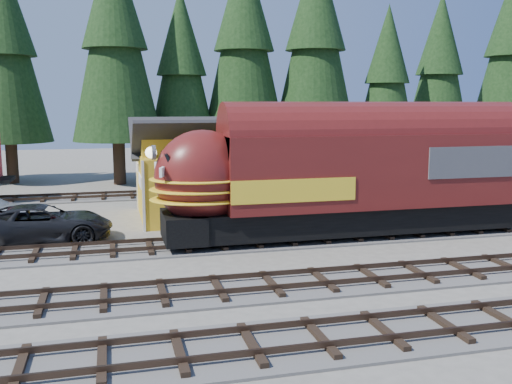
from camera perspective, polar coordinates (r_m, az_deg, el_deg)
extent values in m
plane|color=#6B665B|center=(21.74, 6.27, -7.36)|extent=(120.00, 120.00, 0.00)
cube|color=#4C4947|center=(29.87, 21.76, -3.39)|extent=(68.00, 3.20, 0.08)
cube|color=#38281E|center=(29.27, 22.61, -3.26)|extent=(68.00, 0.08, 0.16)
cube|color=#38281E|center=(30.40, 20.99, -2.73)|extent=(68.00, 0.08, 0.16)
cube|color=#4C4947|center=(38.08, -18.03, -0.65)|extent=(32.00, 3.20, 0.08)
cube|color=#38281E|center=(37.34, -18.11, -0.51)|extent=(32.00, 0.08, 0.16)
cube|color=#38281E|center=(38.76, -17.98, -0.17)|extent=(32.00, 0.08, 0.16)
cube|color=gold|center=(31.22, -0.44, 0.86)|extent=(12.00, 6.00, 3.40)
cube|color=gold|center=(30.98, -0.45, 5.29)|extent=(11.88, 3.30, 1.44)
cube|color=white|center=(29.30, -11.51, 1.13)|extent=(0.06, 2.40, 0.60)
cone|color=black|center=(47.22, -23.86, 13.30)|extent=(6.28, 6.28, 14.31)
cone|color=black|center=(44.11, -13.95, 14.76)|extent=(6.57, 6.57, 14.96)
cone|color=black|center=(45.98, -7.47, 12.32)|extent=(5.41, 5.41, 12.32)
cone|color=black|center=(47.21, -1.21, 14.92)|extent=(6.73, 6.73, 15.32)
cone|color=black|center=(47.97, 5.97, 14.90)|extent=(6.78, 6.78, 15.45)
cone|color=black|center=(49.27, 12.98, 11.29)|extent=(5.07, 5.07, 11.56)
cone|color=black|center=(53.63, 17.86, 11.84)|extent=(5.62, 5.62, 12.80)
cube|color=black|center=(26.32, 9.84, -2.52)|extent=(15.22, 2.72, 1.17)
cube|color=#5C1715|center=(26.34, 11.66, 2.26)|extent=(13.88, 3.20, 3.20)
ellipsoid|color=#5C1715|center=(24.00, -5.35, 1.52)|extent=(4.06, 3.14, 3.95)
cube|color=#38383A|center=(28.25, 18.92, 3.16)|extent=(4.27, 3.26, 1.39)
sphere|color=white|center=(23.65, -10.46, 3.90)|extent=(0.47, 0.47, 0.47)
imported|color=black|center=(26.77, -20.60, -2.95)|extent=(6.08, 2.95, 1.67)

